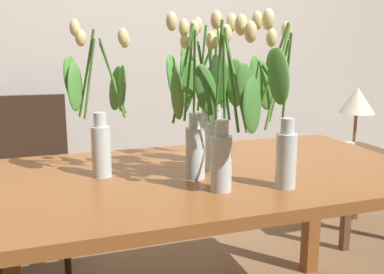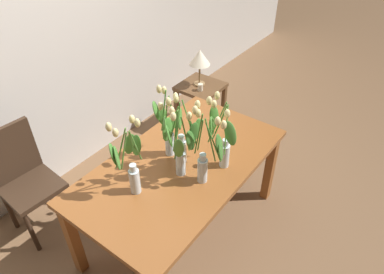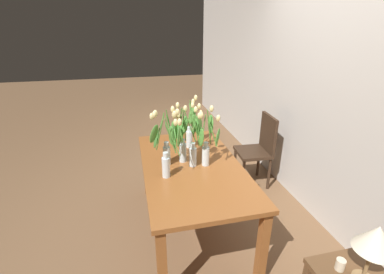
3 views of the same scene
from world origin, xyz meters
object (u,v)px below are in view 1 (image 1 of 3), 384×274
Objects in this scene: side_table at (354,169)px; tulip_vase_5 at (213,115)px; tulip_vase_1 at (100,112)px; tulip_vase_4 at (192,112)px; tulip_vase_2 at (226,120)px; tulip_vase_3 at (278,114)px; table_lamp at (357,102)px; dining_table at (210,194)px; dining_chair at (31,170)px; pillar_candle at (350,148)px; tulip_vase_0 at (207,110)px.

tulip_vase_5 is at bearing -150.57° from side_table.
tulip_vase_4 is at bearing -27.38° from tulip_vase_1.
tulip_vase_4 reaches higher than tulip_vase_5.
tulip_vase_2 reaches higher than side_table.
tulip_vase_3 reaches higher than table_lamp.
tulip_vase_4 reaches higher than table_lamp.
tulip_vase_3 is at bearing -59.78° from dining_table.
dining_table is 1.23m from dining_chair.
tulip_vase_2 is at bearing -144.01° from pillar_candle.
tulip_vase_4 reaches higher than tulip_vase_1.
tulip_vase_0 reaches higher than tulip_vase_4.
tulip_vase_5 is at bearing -11.95° from tulip_vase_1.
tulip_vase_1 is at bearing 152.62° from tulip_vase_4.
tulip_vase_0 is 7.54× the size of pillar_candle.
tulip_vase_1 is 1.85m from side_table.
pillar_candle is at bearing 29.26° from dining_table.
side_table is (1.14, 0.96, -0.55)m from tulip_vase_3.
tulip_vase_2 is at bearing -144.21° from side_table.
dining_table is 0.34m from tulip_vase_4.
dining_table reaches higher than pillar_candle.
tulip_vase_5 reaches higher than dining_chair.
tulip_vase_0 reaches higher than tulip_vase_5.
tulip_vase_1 is 1.71m from pillar_candle.
side_table is at bearing 29.76° from tulip_vase_4.
tulip_vase_2 is at bearing -102.68° from tulip_vase_0.
tulip_vase_1 reaches higher than dining_chair.
tulip_vase_5 is at bearing -150.87° from pillar_candle.
tulip_vase_5 reaches higher than side_table.
tulip_vase_0 is 0.13m from tulip_vase_5.
dining_table is 21.33× the size of pillar_candle.
tulip_vase_1 is 1.00× the size of side_table.
tulip_vase_1 is 0.62m from tulip_vase_3.
tulip_vase_1 reaches higher than pillar_candle.
dining_chair is (-0.66, 1.02, -0.43)m from tulip_vase_5.
tulip_vase_1 is 1.38× the size of table_lamp.
tulip_vase_0 is 1.01× the size of tulip_vase_5.
tulip_vase_4 is 1.31m from dining_chair.
dining_chair is at bearing 115.95° from tulip_vase_2.
dining_chair is (-0.69, 0.89, -0.43)m from tulip_vase_0.
tulip_vase_5 is 1.39m from pillar_candle.
side_table is at bearing 20.74° from tulip_vase_1.
tulip_vase_1 is at bearing -159.26° from side_table.
pillar_candle is (1.27, 0.72, -0.39)m from tulip_vase_4.
tulip_vase_0 is 1.21m from dining_chair.
tulip_vase_1 is at bearing 137.13° from tulip_vase_2.
dining_chair is at bearing 171.44° from table_lamp.
dining_table is 0.43m from tulip_vase_3.
dining_table is at bearing -139.19° from tulip_vase_5.
tulip_vase_3 is 1.01× the size of tulip_vase_4.
tulip_vase_0 is 0.24m from tulip_vase_4.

